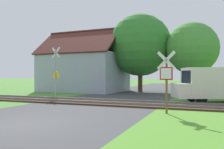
{
  "coord_description": "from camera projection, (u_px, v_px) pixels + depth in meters",
  "views": [
    {
      "loc": [
        6.34,
        -6.99,
        1.83
      ],
      "look_at": [
        0.5,
        8.26,
        1.8
      ],
      "focal_mm": 40.0,
      "sensor_mm": 36.0,
      "label": 1
    }
  ],
  "objects": [
    {
      "name": "house",
      "position": [
        84.0,
        71.0,
        26.77
      ],
      "size": [
        9.06,
        7.17,
        6.54
      ],
      "rotation": [
        0.0,
        0.0,
        -0.07
      ],
      "color": "#99A3B7",
      "rests_on": "ground"
    },
    {
      "name": "road_asphalt",
      "position": [
        49.0,
        117.0,
        10.67
      ],
      "size": [
        7.79,
        80.0,
        0.01
      ],
      "primitive_type": "cube",
      "color": "#424244",
      "rests_on": "ground"
    },
    {
      "name": "tree_right",
      "position": [
        192.0,
        48.0,
        22.98
      ],
      "size": [
        4.78,
        4.78,
        6.61
      ],
      "color": "#513823",
      "rests_on": "ground"
    },
    {
      "name": "stop_sign_near",
      "position": [
        166.0,
        77.0,
        11.47
      ],
      "size": [
        0.87,
        0.19,
        2.9
      ],
      "rotation": [
        0.0,
        0.0,
        3.0
      ],
      "color": "brown",
      "rests_on": "ground"
    },
    {
      "name": "ground_plane",
      "position": [
        15.0,
        126.0,
        8.8
      ],
      "size": [
        160.0,
        160.0,
        0.0
      ],
      "primitive_type": "plane",
      "color": "#4C8433"
    },
    {
      "name": "crossing_sign_far",
      "position": [
        56.0,
        70.0,
        19.69
      ],
      "size": [
        0.87,
        0.2,
        3.97
      ],
      "rotation": [
        0.0,
        0.0,
        -0.2
      ],
      "color": "#9E9EA5",
      "rests_on": "ground"
    },
    {
      "name": "tree_center",
      "position": [
        140.0,
        45.0,
        25.32
      ],
      "size": [
        6.29,
        6.29,
        7.91
      ],
      "color": "#513823",
      "rests_on": "ground"
    },
    {
      "name": "mail_truck",
      "position": [
        215.0,
        83.0,
        15.9
      ],
      "size": [
        5.22,
        3.75,
        2.24
      ],
      "rotation": [
        0.0,
        0.0,
        2.01
      ],
      "color": "silver",
      "rests_on": "ground"
    },
    {
      "name": "rail_track",
      "position": [
        99.0,
        102.0,
        15.58
      ],
      "size": [
        60.0,
        2.6,
        0.22
      ],
      "color": "#422D1E",
      "rests_on": "ground"
    }
  ]
}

